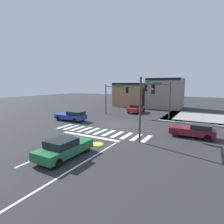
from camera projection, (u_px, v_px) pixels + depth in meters
ground_plane at (119, 124)px, 23.91m from camera, size 120.00×120.00×0.00m
crosswalk_near at (100, 132)px, 20.03m from camera, size 11.11×2.63×0.01m
lane_markings at (49, 161)px, 12.42m from camera, size 6.80×24.25×0.01m
bike_detector_marking at (97, 144)px, 15.98m from camera, size 1.13×1.13×0.01m
curb_corner_northeast at (195, 118)px, 27.93m from camera, size 10.00×10.60×0.15m
storefront_row at (149, 94)px, 41.21m from camera, size 14.96×7.03×6.48m
traffic_signal_northwest at (116, 94)px, 30.18m from camera, size 5.41×0.32×5.22m
traffic_signal_northeast at (159, 94)px, 26.82m from camera, size 4.34×0.32×5.55m
traffic_signal_southeast at (146, 98)px, 17.22m from camera, size 0.32×4.21×5.85m
car_green at (64, 148)px, 12.98m from camera, size 1.92×4.44×1.40m
car_maroon at (194, 130)px, 17.86m from camera, size 4.18×1.78×1.39m
car_red at (136, 109)px, 33.23m from camera, size 1.93×4.48×1.48m
car_blue at (72, 116)px, 25.88m from camera, size 4.58×1.92×1.44m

